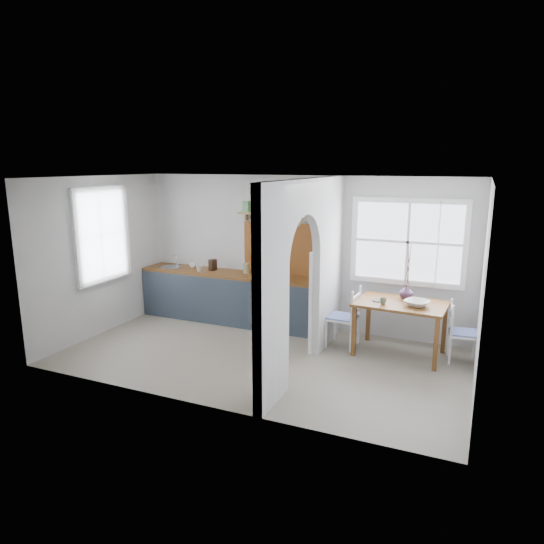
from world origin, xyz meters
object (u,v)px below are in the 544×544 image
at_px(kettle, 317,276).
at_px(vase, 406,292).
at_px(chair_left, 343,317).
at_px(chair_right, 464,332).
at_px(dining_table, 399,329).

relative_size(kettle, vase, 1.16).
height_order(chair_left, chair_right, chair_left).
relative_size(dining_table, chair_right, 1.48).
xyz_separation_m(kettle, vase, (1.41, -0.01, -0.12)).
bearing_deg(kettle, chair_right, -14.82).
bearing_deg(chair_right, kettle, 79.04).
height_order(chair_left, vase, vase).
bearing_deg(kettle, vase, -11.31).
bearing_deg(vase, kettle, 179.42).
xyz_separation_m(dining_table, vase, (0.03, 0.24, 0.51)).
height_order(dining_table, kettle, kettle).
distance_m(chair_right, kettle, 2.34).
bearing_deg(chair_right, vase, 73.30).
xyz_separation_m(chair_left, vase, (0.90, 0.24, 0.43)).
relative_size(chair_left, kettle, 3.80).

